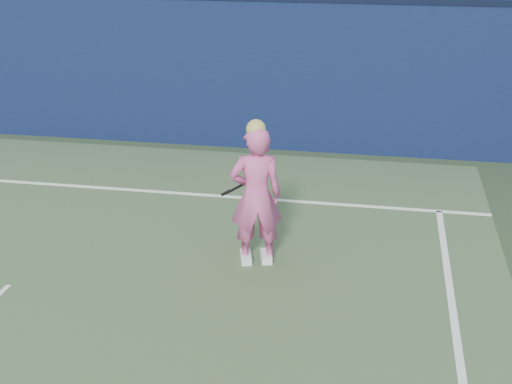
# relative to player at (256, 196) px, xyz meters

# --- Properties ---
(backstop_wall) EXTENTS (24.00, 0.40, 2.50)m
(backstop_wall) POSITION_rel_player_xyz_m (-2.58, 4.40, 0.41)
(backstop_wall) COLOR #0D163C
(backstop_wall) RESTS_ON ground
(player) EXTENTS (0.69, 0.54, 1.74)m
(player) POSITION_rel_player_xyz_m (0.00, 0.00, 0.00)
(player) COLOR #D45291
(player) RESTS_ON ground
(racket) EXTENTS (0.48, 0.41, 0.32)m
(racket) POSITION_rel_player_xyz_m (-0.14, 0.48, -0.01)
(racket) COLOR black
(racket) RESTS_ON ground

